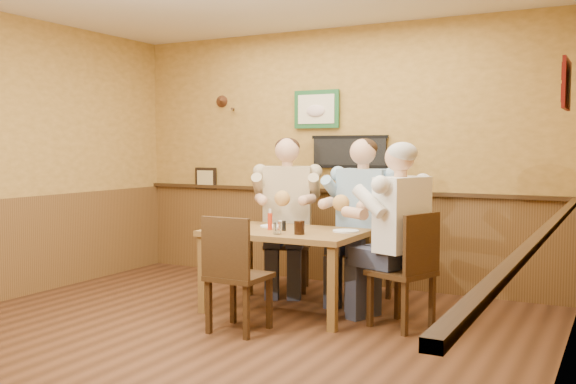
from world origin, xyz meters
name	(u,v)px	position (x,y,z in m)	size (l,w,h in m)	color
room	(228,123)	(0.13, 0.17, 1.69)	(5.02, 5.03, 2.81)	#371F10
dining_table	(286,240)	(0.14, 1.09, 0.66)	(1.40, 0.90, 0.75)	brown
chair_back_left	(287,242)	(-0.26, 1.89, 0.50)	(0.46, 0.46, 1.00)	#3C2713
chair_back_right	(364,250)	(0.62, 1.82, 0.50)	(0.46, 0.46, 1.00)	#3C2713
chair_right_end	(401,270)	(1.23, 1.09, 0.48)	(0.45, 0.45, 0.97)	#3C2713
chair_near_side	(239,273)	(0.11, 0.36, 0.48)	(0.44, 0.44, 0.95)	#3C2713
diner_tan_shirt	(287,222)	(-0.26, 1.89, 0.72)	(0.66, 0.66, 1.43)	beige
diner_blue_polo	(364,228)	(0.62, 1.82, 0.71)	(0.66, 0.66, 1.42)	#85AAC8
diner_white_elder	(402,245)	(1.23, 1.09, 0.69)	(0.64, 0.64, 1.38)	white
water_glass_left	(224,224)	(-0.32, 0.78, 0.81)	(0.08, 0.08, 0.12)	silver
water_glass_mid	(277,228)	(0.21, 0.81, 0.80)	(0.07, 0.07, 0.11)	silver
cola_tumbler	(299,228)	(0.39, 0.89, 0.81)	(0.09, 0.09, 0.12)	black
hot_sauce_bottle	(270,220)	(0.01, 1.03, 0.84)	(0.04, 0.04, 0.17)	red
salt_shaker	(280,225)	(0.08, 1.11, 0.79)	(0.03, 0.03, 0.08)	white
pepper_shaker	(284,226)	(0.15, 1.04, 0.79)	(0.04, 0.04, 0.09)	black
plate_far_left	(272,226)	(-0.08, 1.23, 0.76)	(0.23, 0.23, 0.02)	white
plate_far_right	(346,231)	(0.68, 1.23, 0.76)	(0.23, 0.23, 0.02)	silver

